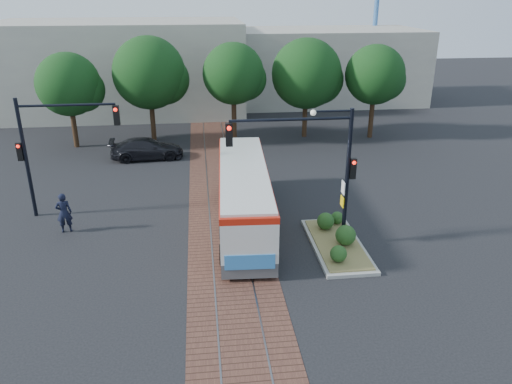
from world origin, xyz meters
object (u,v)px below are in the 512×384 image
(signal_pole_main, at_px, (320,158))
(parked_car, at_px, (147,149))
(officer, at_px, (64,213))
(signal_pole_left, at_px, (47,141))
(city_bus, at_px, (244,193))
(traffic_island, at_px, (337,239))

(signal_pole_main, xyz_separation_m, parked_car, (-8.52, 13.45, -3.46))
(officer, xyz_separation_m, parked_car, (2.88, 10.69, -0.28))
(signal_pole_left, height_order, parked_car, signal_pole_left)
(city_bus, xyz_separation_m, signal_pole_left, (-9.27, 2.09, 2.26))
(signal_pole_left, distance_m, officer, 3.63)
(city_bus, distance_m, parked_car, 12.12)
(traffic_island, height_order, signal_pole_left, signal_pole_left)
(city_bus, relative_size, signal_pole_main, 1.81)
(signal_pole_left, bearing_deg, officer, -67.85)
(parked_car, bearing_deg, traffic_island, -149.02)
(traffic_island, distance_m, signal_pole_main, 3.95)
(traffic_island, height_order, signal_pole_main, signal_pole_main)
(city_bus, relative_size, parked_car, 2.25)
(city_bus, bearing_deg, officer, -177.48)
(city_bus, relative_size, signal_pole_left, 1.81)
(traffic_island, bearing_deg, signal_pole_left, 159.64)
(officer, bearing_deg, city_bus, 166.62)
(traffic_island, relative_size, officer, 2.66)
(signal_pole_left, bearing_deg, signal_pole_main, -21.45)
(signal_pole_left, xyz_separation_m, parked_car, (3.71, 8.65, -3.17))
(signal_pole_main, height_order, parked_car, signal_pole_main)
(officer, height_order, parked_car, officer)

